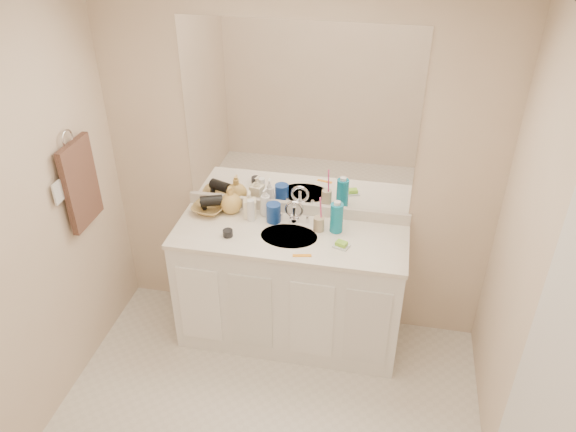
# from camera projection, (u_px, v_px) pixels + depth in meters

# --- Properties ---
(ceiling) EXTENTS (2.60, 2.60, 0.02)m
(ceiling) POSITION_uv_depth(u_px,v_px,m) (232.00, 35.00, 1.95)
(ceiling) COLOR white
(ceiling) RESTS_ON wall_back
(wall_back) EXTENTS (2.60, 0.02, 2.40)m
(wall_back) POSITION_uv_depth(u_px,v_px,m) (298.00, 171.00, 3.67)
(wall_back) COLOR beige
(wall_back) RESTS_ON floor
(wall_right) EXTENTS (0.02, 2.60, 2.40)m
(wall_right) POSITION_uv_depth(u_px,v_px,m) (543.00, 339.00, 2.37)
(wall_right) COLOR beige
(wall_right) RESTS_ON floor
(vanity_cabinet) EXTENTS (1.50, 0.55, 0.85)m
(vanity_cabinet) POSITION_uv_depth(u_px,v_px,m) (289.00, 289.00, 3.85)
(vanity_cabinet) COLOR white
(vanity_cabinet) RESTS_ON floor
(countertop) EXTENTS (1.52, 0.57, 0.03)m
(countertop) POSITION_uv_depth(u_px,v_px,m) (290.00, 236.00, 3.62)
(countertop) COLOR white
(countertop) RESTS_ON vanity_cabinet
(backsplash) EXTENTS (1.52, 0.03, 0.08)m
(backsplash) POSITION_uv_depth(u_px,v_px,m) (297.00, 208.00, 3.81)
(backsplash) COLOR silver
(backsplash) RESTS_ON countertop
(sink_basin) EXTENTS (0.37, 0.37, 0.02)m
(sink_basin) POSITION_uv_depth(u_px,v_px,m) (289.00, 237.00, 3.60)
(sink_basin) COLOR beige
(sink_basin) RESTS_ON countertop
(faucet) EXTENTS (0.02, 0.02, 0.11)m
(faucet) POSITION_uv_depth(u_px,v_px,m) (294.00, 214.00, 3.71)
(faucet) COLOR silver
(faucet) RESTS_ON countertop
(mirror) EXTENTS (1.48, 0.01, 1.20)m
(mirror) POSITION_uv_depth(u_px,v_px,m) (298.00, 119.00, 3.47)
(mirror) COLOR white
(mirror) RESTS_ON wall_back
(blue_mug) EXTENTS (0.12, 0.12, 0.13)m
(blue_mug) POSITION_uv_depth(u_px,v_px,m) (274.00, 213.00, 3.71)
(blue_mug) COLOR navy
(blue_mug) RESTS_ON countertop
(tan_cup) EXTENTS (0.09, 0.09, 0.10)m
(tan_cup) POSITION_uv_depth(u_px,v_px,m) (319.00, 224.00, 3.63)
(tan_cup) COLOR tan
(tan_cup) RESTS_ON countertop
(toothbrush) EXTENTS (0.02, 0.04, 0.21)m
(toothbrush) POSITION_uv_depth(u_px,v_px,m) (321.00, 211.00, 3.57)
(toothbrush) COLOR #FF4393
(toothbrush) RESTS_ON tan_cup
(mouthwash_bottle) EXTENTS (0.10, 0.10, 0.20)m
(mouthwash_bottle) POSITION_uv_depth(u_px,v_px,m) (337.00, 218.00, 3.59)
(mouthwash_bottle) COLOR #0D7FA2
(mouthwash_bottle) RESTS_ON countertop
(soap_dish) EXTENTS (0.11, 0.10, 0.01)m
(soap_dish) POSITION_uv_depth(u_px,v_px,m) (341.00, 246.00, 3.49)
(soap_dish) COLOR silver
(soap_dish) RESTS_ON countertop
(green_soap) EXTENTS (0.08, 0.07, 0.02)m
(green_soap) POSITION_uv_depth(u_px,v_px,m) (341.00, 244.00, 3.48)
(green_soap) COLOR #8EDA35
(green_soap) RESTS_ON soap_dish
(orange_comb) EXTENTS (0.12, 0.05, 0.00)m
(orange_comb) POSITION_uv_depth(u_px,v_px,m) (302.00, 256.00, 3.41)
(orange_comb) COLOR orange
(orange_comb) RESTS_ON countertop
(dark_jar) EXTENTS (0.07, 0.07, 0.04)m
(dark_jar) POSITION_uv_depth(u_px,v_px,m) (228.00, 233.00, 3.58)
(dark_jar) COLOR black
(dark_jar) RESTS_ON countertop
(extra_white_bottle) EXTENTS (0.06, 0.06, 0.16)m
(extra_white_bottle) POSITION_uv_depth(u_px,v_px,m) (251.00, 210.00, 3.71)
(extra_white_bottle) COLOR white
(extra_white_bottle) RESTS_ON countertop
(soap_bottle_white) EXTENTS (0.09, 0.09, 0.20)m
(soap_bottle_white) POSITION_uv_depth(u_px,v_px,m) (266.00, 202.00, 3.76)
(soap_bottle_white) COLOR white
(soap_bottle_white) RESTS_ON countertop
(soap_bottle_cream) EXTENTS (0.10, 0.11, 0.19)m
(soap_bottle_cream) POSITION_uv_depth(u_px,v_px,m) (250.00, 204.00, 3.75)
(soap_bottle_cream) COLOR #FFF4CF
(soap_bottle_cream) RESTS_ON countertop
(soap_bottle_yellow) EXTENTS (0.16, 0.16, 0.19)m
(soap_bottle_yellow) POSITION_uv_depth(u_px,v_px,m) (231.00, 199.00, 3.79)
(soap_bottle_yellow) COLOR tan
(soap_bottle_yellow) RESTS_ON countertop
(wicker_basket) EXTENTS (0.25, 0.25, 0.05)m
(wicker_basket) POSITION_uv_depth(u_px,v_px,m) (209.00, 208.00, 3.83)
(wicker_basket) COLOR olive
(wicker_basket) RESTS_ON countertop
(hair_dryer) EXTENTS (0.17, 0.12, 0.08)m
(hair_dryer) POSITION_uv_depth(u_px,v_px,m) (211.00, 201.00, 3.79)
(hair_dryer) COLOR black
(hair_dryer) RESTS_ON wicker_basket
(towel_ring) EXTENTS (0.01, 0.11, 0.11)m
(towel_ring) POSITION_uv_depth(u_px,v_px,m) (67.00, 138.00, 3.26)
(towel_ring) COLOR silver
(towel_ring) RESTS_ON wall_left
(hand_towel) EXTENTS (0.04, 0.32, 0.55)m
(hand_towel) POSITION_uv_depth(u_px,v_px,m) (81.00, 184.00, 3.42)
(hand_towel) COLOR #39251E
(hand_towel) RESTS_ON towel_ring
(switch_plate) EXTENTS (0.01, 0.08, 0.13)m
(switch_plate) POSITION_uv_depth(u_px,v_px,m) (58.00, 192.00, 3.23)
(switch_plate) COLOR white
(switch_plate) RESTS_ON wall_left
(door) EXTENTS (0.02, 0.82, 2.00)m
(door) POSITION_uv_depth(u_px,v_px,m) (541.00, 429.00, 2.23)
(door) COLOR silver
(door) RESTS_ON floor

